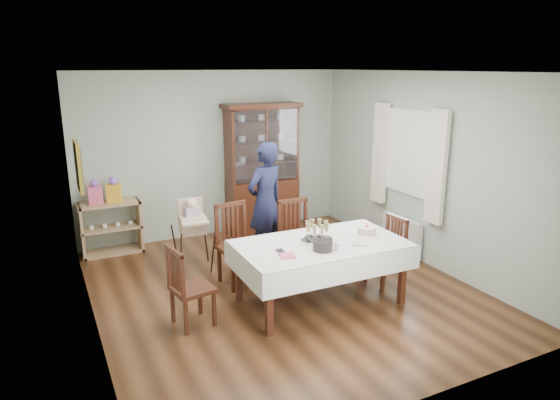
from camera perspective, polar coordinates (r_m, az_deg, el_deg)
floor at (r=6.50m, az=0.22°, el=-10.08°), size 5.00×5.00×0.00m
room_shell at (r=6.45m, az=-1.88°, el=5.62°), size 5.00×5.00×5.00m
dining_table at (r=6.03m, az=4.63°, el=-8.23°), size 2.02×1.18×0.76m
china_cabinet at (r=8.41m, az=-2.05°, el=3.83°), size 1.30×0.48×2.18m
sideboard at (r=7.96m, az=-18.73°, el=-3.02°), size 0.90×0.38×0.80m
picture_frame at (r=6.18m, az=-22.09°, el=3.58°), size 0.04×0.48×0.58m
window at (r=7.48m, az=14.64°, el=5.25°), size 0.04×1.02×1.22m
curtain_left at (r=7.01m, az=17.50°, el=3.57°), size 0.07×0.30×1.55m
curtain_right at (r=7.93m, az=11.36°, el=5.25°), size 0.07×0.30×1.55m
radiator at (r=7.75m, az=13.69°, el=-3.92°), size 0.10×0.80×0.55m
chair_far_left at (r=6.57m, az=-4.77°, el=-6.90°), size 0.52×0.52×1.05m
chair_far_right at (r=6.84m, az=2.06°, el=-6.04°), size 0.48×0.48×1.01m
chair_end_left at (r=5.65m, az=-10.09°, el=-11.37°), size 0.47×0.47×0.92m
chair_end_right at (r=6.68m, az=11.93°, el=-7.23°), size 0.43×0.43×0.89m
woman at (r=7.14m, az=-1.69°, el=-0.26°), size 0.74×0.61×1.75m
high_chair at (r=7.03m, az=-9.87°, el=-4.77°), size 0.50×0.50×1.04m
champagne_tray at (r=5.93m, az=4.24°, el=-3.98°), size 0.39×0.39×0.23m
birthday_cake at (r=6.22m, az=9.89°, el=-3.51°), size 0.26×0.26×0.18m
plate_stack_dark at (r=5.64m, az=4.89°, el=-5.21°), size 0.27×0.27×0.11m
plate_stack_white at (r=5.71m, az=7.25°, el=-5.17°), size 0.24×0.24×0.08m
napkin_stack at (r=5.45m, az=0.83°, el=-6.38°), size 0.18×0.18×0.02m
cutlery at (r=5.58m, az=-0.32°, el=-5.92°), size 0.13×0.17×0.01m
cake_knife at (r=5.83m, az=8.84°, el=-5.17°), size 0.23×0.20×0.01m
gift_bag_pink at (r=7.77m, az=-20.39°, el=0.73°), size 0.20×0.13×0.37m
gift_bag_orange at (r=7.80m, az=-18.45°, el=1.00°), size 0.24×0.20×0.38m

